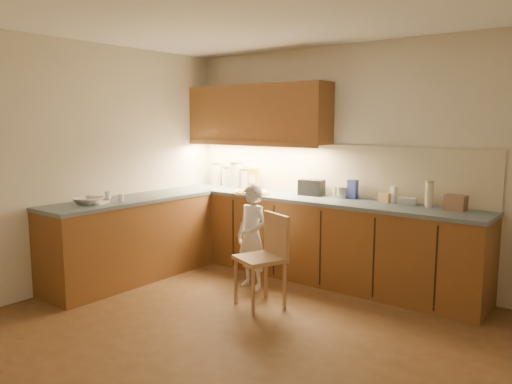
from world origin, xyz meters
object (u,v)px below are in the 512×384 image
(child, at_px, (252,237))
(oil_jug, at_px, (254,178))
(pizza_on_board, at_px, (251,192))
(wooden_chair, at_px, (266,253))
(toaster, at_px, (311,187))

(child, distance_m, oil_jug, 1.15)
(pizza_on_board, xyz_separation_m, child, (0.41, -0.50, -0.38))
(child, bearing_deg, oil_jug, 136.29)
(pizza_on_board, height_order, wooden_chair, pizza_on_board)
(wooden_chair, height_order, toaster, toaster)
(pizza_on_board, bearing_deg, wooden_chair, -44.51)
(child, xyz_separation_m, oil_jug, (-0.61, 0.83, 0.51))
(pizza_on_board, distance_m, child, 0.76)
(pizza_on_board, xyz_separation_m, wooden_chair, (0.84, -0.83, -0.42))
(pizza_on_board, height_order, oil_jug, oil_jug)
(child, bearing_deg, pizza_on_board, 139.08)
(child, height_order, toaster, child)
(child, xyz_separation_m, toaster, (0.21, 0.83, 0.46))
(oil_jug, relative_size, toaster, 1.06)
(oil_jug, height_order, toaster, oil_jug)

